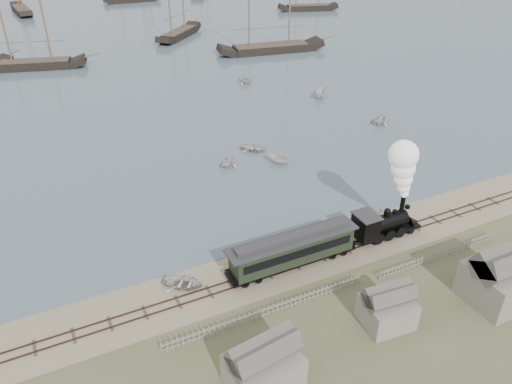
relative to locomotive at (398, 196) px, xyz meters
name	(u,v)px	position (x,y,z in m)	size (l,w,h in m)	color
ground	(294,251)	(-10.86, 2.00, -4.75)	(600.00, 600.00, 0.00)	tan
rail_track	(304,262)	(-10.86, 0.00, -4.71)	(120.00, 1.80, 0.16)	#3D2821
picket_fence_west	(269,316)	(-17.36, -5.00, -4.75)	(19.00, 0.10, 1.20)	gray
picket_fence_east	(440,259)	(1.64, -5.50, -4.75)	(15.00, 0.10, 1.20)	gray
shed_left	(264,383)	(-20.86, -11.00, -4.75)	(5.00, 4.00, 4.10)	gray
shed_mid	(385,322)	(-8.86, -10.00, -4.75)	(4.00, 3.50, 3.60)	gray
shed_right	(497,298)	(2.14, -12.00, -4.75)	(6.00, 5.00, 5.10)	gray
locomotive	(398,196)	(0.00, 0.00, 0.00)	(8.28, 3.09, 10.32)	black
passenger_coach	(293,249)	(-12.24, 0.00, -2.69)	(13.35, 2.57, 3.24)	black
beached_dinghy	(183,283)	(-22.74, 1.83, -4.34)	(3.89, 2.78, 0.80)	beige
rowboat_1	(228,161)	(-9.73, 21.76, -3.91)	(2.95, 2.55, 1.56)	beige
rowboat_2	(278,160)	(-3.41, 19.46, -4.08)	(3.16, 1.19, 1.22)	beige
rowboat_3	(254,148)	(-4.55, 24.57, -4.29)	(3.78, 2.70, 0.78)	beige
rowboat_4	(380,119)	(17.48, 24.44, -3.81)	(3.31, 2.86, 1.75)	beige
rowboat_5	(320,93)	(15.43, 38.84, -3.90)	(4.09, 1.54, 1.58)	beige
rowboat_7	(245,79)	(6.61, 51.56, -3.81)	(3.32, 2.87, 1.75)	beige
schooner_2	(25,19)	(-28.54, 79.39, 5.31)	(20.33, 4.69, 20.00)	black
schooner_4	(272,6)	(21.41, 69.31, 5.31)	(24.74, 5.71, 20.00)	black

